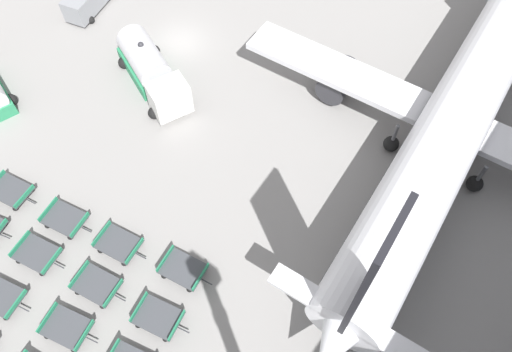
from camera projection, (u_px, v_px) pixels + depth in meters
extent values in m
plane|color=gray|center=(180.00, 43.00, 39.26)|extent=(500.00, 500.00, 0.00)
cylinder|color=white|center=(466.00, 99.00, 31.61)|extent=(6.31, 34.63, 3.99)
cone|color=white|center=(341.00, 331.00, 23.93)|extent=(4.11, 5.03, 3.79)
cube|color=black|center=(372.00, 273.00, 19.19)|extent=(0.48, 3.01, 7.97)
cube|color=white|center=(348.00, 317.00, 23.67)|extent=(8.43, 1.68, 0.24)
cube|color=white|center=(454.00, 123.00, 31.76)|extent=(30.02, 4.82, 0.44)
cylinder|color=#333338|center=(339.00, 80.00, 35.37)|extent=(2.35, 3.18, 2.15)
cube|color=black|center=(463.00, 107.00, 32.20)|extent=(6.15, 31.20, 0.72)
cylinder|color=#56565B|center=(506.00, 26.00, 38.05)|extent=(0.24, 0.24, 1.96)
sphere|color=black|center=(501.00, 36.00, 38.88)|extent=(1.06, 1.06, 1.06)
cylinder|color=#56565B|center=(480.00, 176.00, 30.92)|extent=(0.24, 0.24, 1.96)
sphere|color=black|center=(475.00, 184.00, 31.76)|extent=(1.06, 1.06, 1.06)
cylinder|color=#56565B|center=(395.00, 135.00, 32.58)|extent=(0.24, 0.24, 1.96)
sphere|color=black|center=(391.00, 144.00, 33.41)|extent=(1.06, 1.06, 1.06)
sphere|color=black|center=(10.00, 100.00, 35.54)|extent=(0.90, 0.90, 0.90)
cube|color=white|center=(170.00, 98.00, 34.16)|extent=(2.81, 3.15, 2.39)
cube|color=#2D8C5B|center=(147.00, 68.00, 37.06)|extent=(5.55, 4.34, 1.10)
cylinder|color=silver|center=(144.00, 57.00, 36.12)|extent=(5.22, 4.00, 2.33)
sphere|color=#333338|center=(141.00, 45.00, 35.13)|extent=(0.44, 0.44, 0.44)
sphere|color=black|center=(154.00, 113.00, 34.93)|extent=(0.90, 0.90, 0.90)
sphere|color=black|center=(186.00, 99.00, 35.58)|extent=(0.90, 0.90, 0.90)
sphere|color=black|center=(124.00, 63.00, 37.49)|extent=(0.90, 0.90, 0.90)
sphere|color=black|center=(154.00, 51.00, 38.14)|extent=(0.90, 0.90, 0.90)
sphere|color=black|center=(91.00, 20.00, 40.22)|extent=(0.60, 0.60, 0.60)
sphere|color=black|center=(73.00, 14.00, 40.58)|extent=(0.60, 0.60, 0.60)
cube|color=#424449|center=(0.00, 296.00, 27.83)|extent=(2.79, 2.25, 0.10)
cube|color=#237F56|center=(16.00, 304.00, 27.39)|extent=(0.45, 1.76, 0.32)
cube|color=#333338|center=(24.00, 309.00, 27.58)|extent=(0.70, 0.20, 0.06)
sphere|color=black|center=(6.00, 317.00, 27.59)|extent=(0.36, 0.36, 0.36)
sphere|color=black|center=(24.00, 293.00, 28.32)|extent=(0.36, 0.36, 0.36)
sphere|color=black|center=(0.00, 281.00, 28.70)|extent=(0.36, 0.36, 0.36)
cube|color=#424449|center=(67.00, 327.00, 26.92)|extent=(2.81, 2.28, 0.10)
cube|color=#237F56|center=(84.00, 336.00, 26.49)|extent=(0.47, 1.76, 0.32)
cube|color=#237F56|center=(47.00, 317.00, 27.00)|extent=(0.47, 1.76, 0.32)
cube|color=#333338|center=(92.00, 340.00, 26.68)|extent=(0.70, 0.21, 0.06)
sphere|color=black|center=(74.00, 349.00, 26.68)|extent=(0.36, 0.36, 0.36)
sphere|color=black|center=(90.00, 323.00, 27.42)|extent=(0.36, 0.36, 0.36)
sphere|color=black|center=(47.00, 336.00, 27.06)|extent=(0.36, 0.36, 0.36)
sphere|color=black|center=(64.00, 310.00, 27.79)|extent=(0.36, 0.36, 0.36)
sphere|color=black|center=(126.00, 347.00, 26.75)|extent=(0.36, 0.36, 0.36)
cube|color=#333338|center=(5.00, 236.00, 29.91)|extent=(0.69, 0.23, 0.06)
sphere|color=black|center=(5.00, 224.00, 30.64)|extent=(0.36, 0.36, 0.36)
cube|color=#424449|center=(37.00, 254.00, 29.20)|extent=(2.75, 2.19, 0.10)
cube|color=#237F56|center=(52.00, 261.00, 28.74)|extent=(0.39, 1.77, 0.32)
cube|color=#237F56|center=(19.00, 244.00, 29.30)|extent=(0.39, 1.77, 0.32)
cube|color=#333338|center=(59.00, 266.00, 28.92)|extent=(0.70, 0.18, 0.06)
sphere|color=black|center=(42.00, 273.00, 28.95)|extent=(0.36, 0.36, 0.36)
sphere|color=black|center=(59.00, 251.00, 29.67)|extent=(0.36, 0.36, 0.36)
sphere|color=black|center=(19.00, 261.00, 29.36)|extent=(0.36, 0.36, 0.36)
sphere|color=black|center=(36.00, 240.00, 30.08)|extent=(0.36, 0.36, 0.36)
cube|color=#424449|center=(97.00, 285.00, 28.19)|extent=(2.73, 2.15, 0.10)
cube|color=#237F56|center=(113.00, 293.00, 27.72)|extent=(0.36, 1.77, 0.32)
cube|color=#237F56|center=(79.00, 274.00, 28.30)|extent=(0.36, 1.77, 0.32)
cube|color=#333338|center=(120.00, 298.00, 27.90)|extent=(0.70, 0.17, 0.06)
sphere|color=black|center=(103.00, 306.00, 27.93)|extent=(0.36, 0.36, 0.36)
sphere|color=black|center=(119.00, 283.00, 28.65)|extent=(0.36, 0.36, 0.36)
sphere|color=black|center=(78.00, 292.00, 28.36)|extent=(0.36, 0.36, 0.36)
sphere|color=black|center=(94.00, 269.00, 29.07)|extent=(0.36, 0.36, 0.36)
cube|color=#424449|center=(158.00, 317.00, 27.22)|extent=(2.78, 2.24, 0.10)
cube|color=#237F56|center=(177.00, 325.00, 26.77)|extent=(0.43, 1.76, 0.32)
cube|color=#237F56|center=(139.00, 307.00, 27.31)|extent=(0.43, 1.76, 0.32)
cube|color=#333338|center=(184.00, 330.00, 26.96)|extent=(0.70, 0.20, 0.06)
sphere|color=black|center=(166.00, 338.00, 26.97)|extent=(0.36, 0.36, 0.36)
sphere|color=black|center=(180.00, 313.00, 27.70)|extent=(0.36, 0.36, 0.36)
sphere|color=black|center=(138.00, 325.00, 27.36)|extent=(0.36, 0.36, 0.36)
sphere|color=black|center=(153.00, 300.00, 28.09)|extent=(0.36, 0.36, 0.36)
cube|color=#424449|center=(11.00, 190.00, 31.47)|extent=(2.73, 2.16, 0.10)
cube|color=#237F56|center=(24.00, 196.00, 31.00)|extent=(0.37, 1.77, 0.32)
cube|color=#333338|center=(31.00, 201.00, 31.18)|extent=(0.70, 0.17, 0.06)
sphere|color=black|center=(16.00, 208.00, 31.21)|extent=(0.36, 0.36, 0.36)
sphere|color=black|center=(32.00, 190.00, 31.93)|extent=(0.36, 0.36, 0.36)
sphere|color=black|center=(11.00, 179.00, 32.35)|extent=(0.36, 0.36, 0.36)
cube|color=#424449|center=(65.00, 218.00, 30.42)|extent=(2.75, 2.19, 0.10)
cube|color=#237F56|center=(80.00, 225.00, 29.96)|extent=(0.40, 1.77, 0.32)
cube|color=#237F56|center=(48.00, 209.00, 30.52)|extent=(0.40, 1.77, 0.32)
cube|color=#333338|center=(87.00, 230.00, 30.15)|extent=(0.70, 0.18, 0.06)
sphere|color=black|center=(70.00, 237.00, 30.17)|extent=(0.36, 0.36, 0.36)
sphere|color=black|center=(86.00, 217.00, 30.89)|extent=(0.36, 0.36, 0.36)
sphere|color=black|center=(48.00, 226.00, 30.57)|extent=(0.36, 0.36, 0.36)
sphere|color=black|center=(63.00, 206.00, 31.29)|extent=(0.36, 0.36, 0.36)
cube|color=#424449|center=(119.00, 244.00, 29.53)|extent=(2.72, 2.14, 0.10)
cube|color=#237F56|center=(134.00, 251.00, 29.06)|extent=(0.35, 1.77, 0.32)
cube|color=#237F56|center=(101.00, 234.00, 29.65)|extent=(0.35, 1.77, 0.32)
cube|color=#333338|center=(141.00, 256.00, 29.24)|extent=(0.70, 0.17, 0.06)
sphere|color=black|center=(124.00, 263.00, 29.28)|extent=(0.36, 0.36, 0.36)
sphere|color=black|center=(139.00, 242.00, 29.99)|extent=(0.36, 0.36, 0.36)
sphere|color=black|center=(101.00, 250.00, 29.71)|extent=(0.36, 0.36, 0.36)
sphere|color=black|center=(116.00, 230.00, 30.42)|extent=(0.36, 0.36, 0.36)
cube|color=#424449|center=(183.00, 269.00, 28.69)|extent=(2.72, 2.13, 0.10)
cube|color=#237F56|center=(201.00, 277.00, 28.22)|extent=(0.35, 1.77, 0.32)
cube|color=#237F56|center=(165.00, 258.00, 28.81)|extent=(0.35, 1.77, 0.32)
cube|color=#333338|center=(207.00, 282.00, 28.40)|extent=(0.70, 0.16, 0.06)
sphere|color=black|center=(190.00, 289.00, 28.44)|extent=(0.36, 0.36, 0.36)
sphere|color=black|center=(203.00, 267.00, 29.15)|extent=(0.36, 0.36, 0.36)
sphere|color=black|center=(164.00, 276.00, 28.87)|extent=(0.36, 0.36, 0.36)
sphere|color=black|center=(178.00, 254.00, 29.58)|extent=(0.36, 0.36, 0.36)
cube|color=white|center=(427.00, 245.00, 30.09)|extent=(2.55, 33.26, 0.01)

